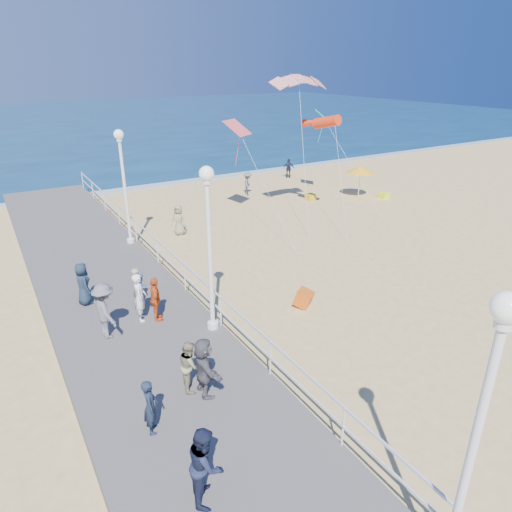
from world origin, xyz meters
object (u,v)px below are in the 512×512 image
lamp_post_far (123,176)px  spectator_7 (205,464)px  beach_chair_left (310,197)px  beach_chair_right (384,196)px  woman_holding_toddler (140,297)px  spectator_5 (204,367)px  spectator_2 (105,311)px  spectator_1 (190,365)px  box_kite (304,300)px  beach_walker_a (248,184)px  spectator_0 (150,406)px  toddler_held (142,284)px  lamp_post_mid (209,234)px  spectator_4 (83,284)px  beach_walker_c (179,220)px  beach_umbrella (361,169)px  spectator_6 (138,287)px  beach_walker_b (289,168)px  lamp_post_near (480,419)px  spectator_3 (156,300)px

lamp_post_far → spectator_7: (-2.88, -14.62, -2.40)m
beach_chair_left → beach_chair_right: (4.44, -2.26, 0.00)m
lamp_post_far → woman_holding_toddler: (-1.82, -7.29, -2.42)m
spectator_5 → beach_chair_left: spectator_5 is taller
lamp_post_far → spectator_2: (-3.07, -7.75, -2.34)m
spectator_1 → box_kite: bearing=-49.6°
beach_walker_a → woman_holding_toddler: bearing=174.3°
spectator_2 → spectator_5: bearing=-169.2°
spectator_5 → spectator_0: bearing=114.6°
woman_holding_toddler → beach_walker_a: (11.68, 13.02, -0.45)m
spectator_0 → box_kite: (7.01, 3.50, -0.80)m
toddler_held → spectator_1: (-0.14, -4.26, -0.50)m
spectator_0 → beach_chair_left: spectator_0 is taller
lamp_post_mid → spectator_4: 5.58m
beach_walker_c → spectator_0: bearing=-66.5°
spectator_4 → beach_umbrella: beach_umbrella is taller
spectator_5 → spectator_6: size_ratio=1.16×
lamp_post_far → woman_holding_toddler: 7.89m
spectator_2 → beach_walker_c: bearing=-43.7°
lamp_post_far → beach_walker_b: (15.17, 8.48, -2.90)m
spectator_5 → beach_walker_a: 20.95m
woman_holding_toddler → spectator_4: (-1.38, 2.12, -0.06)m
spectator_1 → beach_walker_b: spectator_1 is taller
lamp_post_near → spectator_7: bearing=130.4°
lamp_post_mid → lamp_post_far: (0.00, 9.00, 0.00)m
lamp_post_mid → beach_chair_right: (17.26, 9.29, -3.46)m
lamp_post_near → lamp_post_far: 18.00m
spectator_0 → spectator_4: size_ratio=0.90×
spectator_3 → beach_walker_b: spectator_3 is taller
lamp_post_mid → spectator_1: (-1.82, -2.39, -2.55)m
woman_holding_toddler → box_kite: (5.62, -1.57, -0.94)m
lamp_post_far → beach_walker_c: bearing=15.9°
toddler_held → spectator_0: (-1.54, -5.22, -0.51)m
spectator_2 → spectator_0: bearing=169.0°
beach_walker_a → beach_chair_right: bearing=-90.2°
spectator_2 → spectator_4: size_ratio=1.17×
spectator_3 → spectator_7: (-1.49, -7.03, 0.08)m
spectator_0 → spectator_3: 5.10m
spectator_1 → beach_walker_a: size_ratio=0.90×
lamp_post_near → beach_walker_a: lamp_post_near is taller
lamp_post_far → beach_umbrella: (15.96, 1.37, -1.75)m
lamp_post_mid → beach_walker_c: size_ratio=3.31×
lamp_post_far → beach_chair_right: 17.60m
lamp_post_mid → spectator_3: 3.18m
lamp_post_near → spectator_7: (-2.88, 3.38, -2.40)m
woman_holding_toddler → spectator_5: (0.23, -4.52, -0.02)m
lamp_post_near → box_kite: bearing=67.5°
woman_holding_toddler → spectator_2: size_ratio=0.91×
toddler_held → spectator_7: 7.59m
lamp_post_mid → spectator_2: 4.06m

